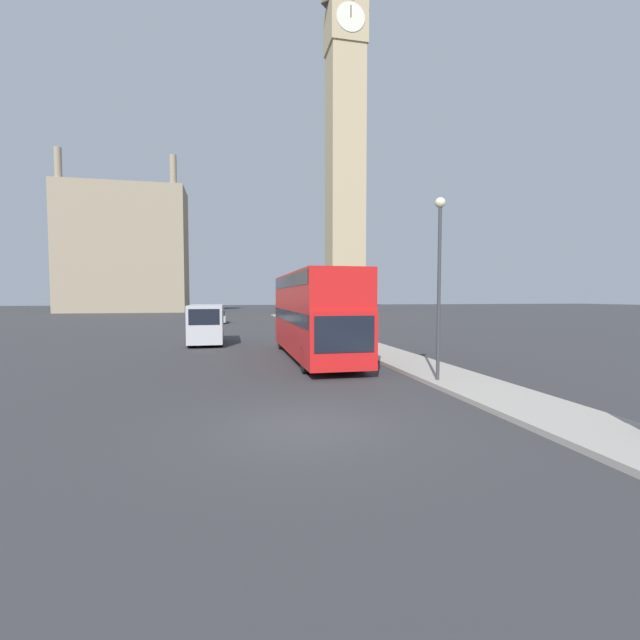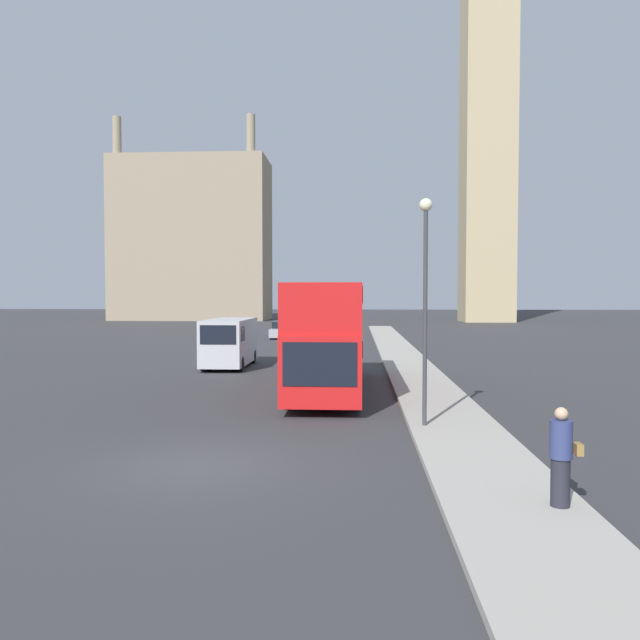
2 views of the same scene
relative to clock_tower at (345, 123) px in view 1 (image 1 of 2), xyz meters
The scene contains 8 objects.
ground_plane 88.49m from the clock_tower, 106.03° to the right, with size 300.00×300.00×0.00m, color #333335.
sidewalk_strip 87.11m from the clock_tower, 101.60° to the right, with size 2.57×120.00×0.15m.
clock_tower is the anchor object (origin of this frame).
building_block_distant 51.10m from the clock_tower, behind, with size 23.24×10.54×29.84m.
red_double_decker_bus 77.42m from the clock_tower, 106.62° to the right, with size 2.61×11.51×4.17m.
white_van 73.22m from the clock_tower, 113.46° to the right, with size 2.10×5.52×2.53m.
street_lamp 82.02m from the clock_tower, 102.84° to the right, with size 0.36×0.36×6.30m.
parked_sedan 57.65m from the clock_tower, 125.03° to the right, with size 1.78×4.70×1.48m.
Camera 1 is at (-1.69, -9.71, 3.06)m, focal length 24.00 mm.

